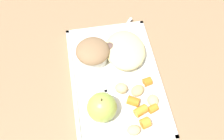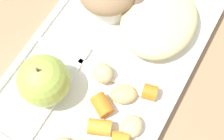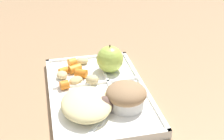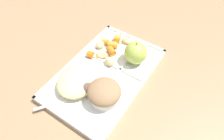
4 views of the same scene
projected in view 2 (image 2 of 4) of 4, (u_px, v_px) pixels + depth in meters
name	position (u px, v px, depth m)	size (l,w,h in m)	color
ground	(111.00, 58.00, 0.49)	(6.00, 6.00, 0.00)	#997551
lunch_tray	(111.00, 56.00, 0.49)	(0.39, 0.24, 0.02)	white
green_apple	(44.00, 81.00, 0.42)	(0.07, 0.07, 0.08)	#A8C14C
carrot_slice_back	(100.00, 127.00, 0.42)	(0.02, 0.02, 0.03)	orange
carrot_slice_edge	(150.00, 92.00, 0.44)	(0.02, 0.02, 0.02)	orange
carrot_slice_near_corner	(120.00, 138.00, 0.42)	(0.02, 0.02, 0.02)	orange
carrot_slice_center	(102.00, 105.00, 0.44)	(0.02, 0.02, 0.03)	orange
potato_chunk_browned	(132.00, 126.00, 0.43)	(0.03, 0.03, 0.02)	tan
potato_chunk_small	(103.00, 73.00, 0.45)	(0.03, 0.03, 0.03)	tan
potato_chunk_corner	(124.00, 94.00, 0.45)	(0.04, 0.03, 0.02)	tan
egg_noodle_pile	(159.00, 20.00, 0.48)	(0.14, 0.12, 0.04)	beige
meatball_front	(157.00, 13.00, 0.49)	(0.03, 0.03, 0.03)	brown
meatball_back	(140.00, 5.00, 0.49)	(0.04, 0.04, 0.04)	brown
meatball_center	(147.00, 16.00, 0.49)	(0.03, 0.03, 0.03)	#755B4C
meatball_side	(175.00, 9.00, 0.49)	(0.03, 0.03, 0.03)	brown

